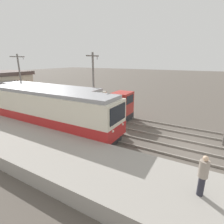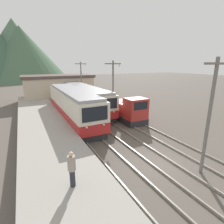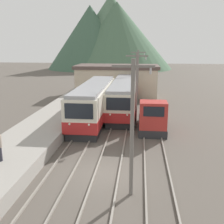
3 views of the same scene
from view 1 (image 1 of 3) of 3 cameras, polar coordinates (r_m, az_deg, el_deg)
ground_plane at (r=14.47m, az=24.36°, el=-10.61°), size 200.00×200.00×0.00m
platform_left at (r=8.95m, az=20.23°, el=-25.12°), size 4.50×54.00×0.93m
track_left at (r=12.14m, az=23.10°, el=-15.54°), size 1.54×60.00×0.14m
track_center at (r=14.62m, az=24.47°, el=-10.03°), size 1.54×60.00×0.14m
track_right at (r=17.37m, az=25.47°, el=-5.91°), size 1.54×60.00×0.14m
commuter_train_left at (r=16.89m, az=-20.05°, el=0.11°), size 2.84×14.35×3.75m
commuter_train_center at (r=21.48m, az=-21.14°, el=3.22°), size 2.84×15.09×3.56m
shunting_locomotive at (r=19.43m, az=-0.81°, el=1.63°), size 2.40×5.52×3.00m
catenary_mast_mid at (r=18.22m, az=-6.05°, el=8.87°), size 2.00×0.20×6.97m
catenary_mast_far at (r=26.92m, az=-27.67°, el=9.64°), size 2.00×0.20×6.97m
person_on_platform at (r=8.22m, az=27.58°, el=-17.55°), size 0.38×0.38×1.81m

